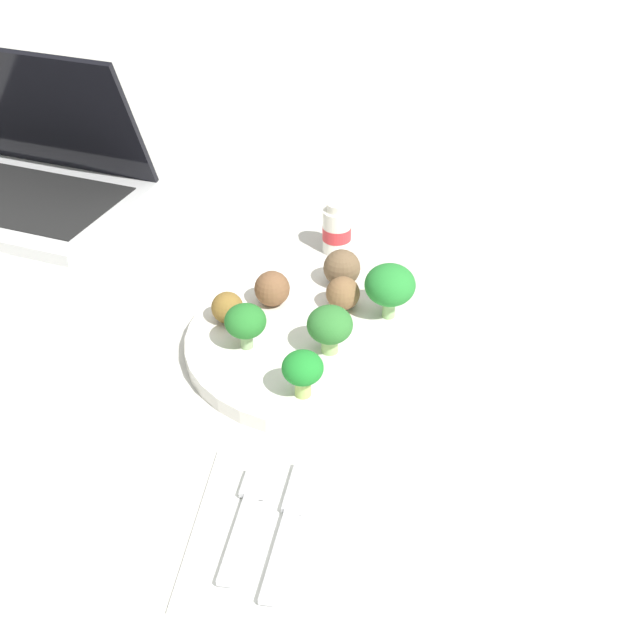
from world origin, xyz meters
The scene contains 15 objects.
ground_plane centered at (0.00, 0.00, 0.00)m, with size 4.00×4.00×0.00m, color beige.
plate centered at (0.00, 0.00, 0.01)m, with size 0.28×0.28×0.02m, color white.
broccoli_floret_back_left centered at (-0.03, 0.07, 0.05)m, with size 0.04×0.04×0.05m.
broccoli_floret_far_rim centered at (0.05, -0.07, 0.05)m, with size 0.05×0.05×0.06m.
broccoli_floret_back_right centered at (-0.02, -0.01, 0.05)m, with size 0.05×0.05×0.05m.
broccoli_floret_front_right centered at (-0.10, 0.00, 0.05)m, with size 0.04×0.04×0.05m.
meatball_front_left centered at (0.06, -0.02, 0.03)m, with size 0.04×0.04×0.04m, color brown.
meatball_near_rim centered at (0.05, 0.06, 0.04)m, with size 0.04×0.04×0.04m, color brown.
meatball_center centered at (0.10, -0.01, 0.04)m, with size 0.04×0.04×0.04m, color brown.
meatball_back_left centered at (0.01, 0.10, 0.03)m, with size 0.03×0.03×0.03m, color brown.
napkin centered at (-0.25, 0.00, 0.00)m, with size 0.17×0.12×0.01m, color white.
fork centered at (-0.25, 0.02, 0.01)m, with size 0.12×0.02×0.01m.
knife centered at (-0.25, -0.02, 0.01)m, with size 0.15×0.02×0.01m.
yogurt_bottle centered at (0.20, 0.01, 0.03)m, with size 0.04×0.04×0.07m.
laptop centered at (0.27, 0.46, 0.04)m, with size 0.28×0.36×0.20m.
Camera 1 is at (-0.70, -0.12, 0.53)m, focal length 47.62 mm.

